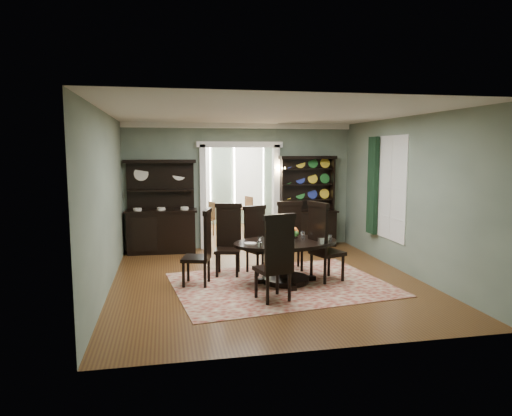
% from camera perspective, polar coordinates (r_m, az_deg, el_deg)
% --- Properties ---
extents(room, '(5.51, 6.01, 3.01)m').
position_cam_1_polar(room, '(8.19, 1.27, 1.73)').
color(room, brown).
rests_on(room, ground).
extents(parlor, '(3.51, 3.50, 3.01)m').
position_cam_1_polar(parlor, '(13.59, -3.76, 3.63)').
color(parlor, brown).
rests_on(parlor, ground).
extents(doorway_trim, '(2.08, 0.25, 2.57)m').
position_cam_1_polar(doorway_trim, '(11.08, -2.05, 3.37)').
color(doorway_trim, white).
rests_on(doorway_trim, floor).
extents(right_window, '(0.15, 1.47, 2.12)m').
position_cam_1_polar(right_window, '(9.94, 15.48, 2.57)').
color(right_window, white).
rests_on(right_window, wall_right).
extents(wall_sconce, '(0.27, 0.21, 0.21)m').
position_cam_1_polar(wall_sconce, '(11.11, 2.93, 4.77)').
color(wall_sconce, '#CB7A36').
rests_on(wall_sconce, back_wall_right).
extents(rug, '(3.99, 3.19, 0.01)m').
position_cam_1_polar(rug, '(8.18, 3.10, -9.51)').
color(rug, maroon).
rests_on(rug, floor).
extents(dining_table, '(2.04, 1.97, 0.75)m').
position_cam_1_polar(dining_table, '(8.20, 3.74, -5.74)').
color(dining_table, black).
rests_on(dining_table, rug).
extents(centerpiece, '(1.60, 1.03, 0.26)m').
position_cam_1_polar(centerpiece, '(8.20, 4.17, -3.57)').
color(centerpiece, white).
rests_on(centerpiece, dining_table).
extents(chair_far_left, '(0.60, 0.58, 1.35)m').
position_cam_1_polar(chair_far_left, '(8.75, -3.48, -3.66)').
color(chair_far_left, black).
rests_on(chair_far_left, rug).
extents(chair_far_mid, '(0.61, 0.60, 1.30)m').
position_cam_1_polar(chair_far_mid, '(8.84, 0.14, -3.73)').
color(chair_far_mid, black).
rests_on(chair_far_mid, rug).
extents(chair_far_right, '(0.55, 0.52, 1.35)m').
position_cam_1_polar(chair_far_right, '(9.16, 4.28, -3.20)').
color(chair_far_right, black).
rests_on(chair_far_right, rug).
extents(chair_end_left, '(0.59, 0.61, 1.35)m').
position_cam_1_polar(chair_end_left, '(8.03, -6.71, -4.69)').
color(chair_end_left, black).
rests_on(chair_end_left, rug).
extents(chair_end_right, '(0.65, 0.67, 1.46)m').
position_cam_1_polar(chair_end_right, '(8.28, 8.26, -3.97)').
color(chair_end_right, black).
rests_on(chair_end_right, rug).
extents(chair_near, '(0.63, 0.61, 1.40)m').
position_cam_1_polar(chair_near, '(7.09, 2.57, -6.01)').
color(chair_near, black).
rests_on(chair_near, rug).
extents(sideboard, '(1.66, 0.64, 2.15)m').
position_cam_1_polar(sideboard, '(10.79, -11.74, -1.52)').
color(sideboard, black).
rests_on(sideboard, floor).
extents(welsh_dresser, '(1.46, 0.61, 2.23)m').
position_cam_1_polar(welsh_dresser, '(11.32, 6.44, -0.72)').
color(welsh_dresser, black).
rests_on(welsh_dresser, floor).
extents(parlor_table, '(0.80, 0.80, 0.74)m').
position_cam_1_polar(parlor_table, '(13.06, -3.00, -1.05)').
color(parlor_table, '#573618').
rests_on(parlor_table, parlor_floor).
extents(parlor_chair_left, '(0.45, 0.44, 0.94)m').
position_cam_1_polar(parlor_chair_left, '(12.77, -5.96, -1.19)').
color(parlor_chair_left, '#573618').
rests_on(parlor_chair_left, parlor_floor).
extents(parlor_chair_right, '(0.50, 0.49, 1.06)m').
position_cam_1_polar(parlor_chair_right, '(13.10, -0.43, -0.66)').
color(parlor_chair_right, '#573618').
rests_on(parlor_chair_right, parlor_floor).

